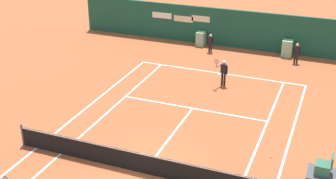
{
  "coord_description": "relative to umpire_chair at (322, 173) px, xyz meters",
  "views": [
    {
      "loc": [
        6.8,
        -14.3,
        10.99
      ],
      "look_at": [
        -1.47,
        6.54,
        0.8
      ],
      "focal_mm": 48.76,
      "sensor_mm": 36.0,
      "label": 1
    }
  ],
  "objects": [
    {
      "name": "ground_plane",
      "position": [
        -6.91,
        0.32,
        -1.61
      ],
      "size": [
        80.0,
        80.0,
        0.01
      ],
      "color": "#A8512D"
    },
    {
      "name": "tennis_net",
      "position": [
        -6.91,
        -0.26,
        -1.1
      ],
      "size": [
        12.1,
        0.1,
        1.07
      ],
      "color": "#4C4C51",
      "rests_on": "ground_plane"
    },
    {
      "name": "sponsor_back_wall",
      "position": [
        -6.88,
        16.71,
        -0.28
      ],
      "size": [
        25.0,
        1.02,
        2.76
      ],
      "color": "#194C38",
      "rests_on": "ground_plane"
    },
    {
      "name": "umpire_chair",
      "position": [
        0.0,
        0.0,
        0.0
      ],
      "size": [
        1.0,
        1.0,
        2.4
      ],
      "rotation": [
        0.0,
        0.0,
        1.57
      ],
      "color": "#47474C",
      "rests_on": "ground_plane"
    },
    {
      "name": "player_on_baseline",
      "position": [
        -6.22,
        9.69,
        -0.69
      ],
      "size": [
        0.75,
        0.63,
        1.77
      ],
      "rotation": [
        0.0,
        0.0,
        2.85
      ],
      "color": "black",
      "rests_on": "ground_plane"
    },
    {
      "name": "ball_kid_centre_post",
      "position": [
        -8.62,
        15.01,
        -0.85
      ],
      "size": [
        0.44,
        0.19,
        1.33
      ],
      "rotation": [
        0.0,
        0.0,
        3.06
      ],
      "color": "black",
      "rests_on": "ground_plane"
    },
    {
      "name": "ball_kid_right_post",
      "position": [
        -2.68,
        15.01,
        -0.82
      ],
      "size": [
        0.46,
        0.22,
        1.38
      ],
      "rotation": [
        0.0,
        0.0,
        3.28
      ],
      "color": "black",
      "rests_on": "ground_plane"
    },
    {
      "name": "tennis_ball_mid_court",
      "position": [
        -2.13,
        2.86,
        -1.58
      ],
      "size": [
        0.07,
        0.07,
        0.07
      ],
      "primitive_type": "sphere",
      "color": "#CCE033",
      "rests_on": "ground_plane"
    },
    {
      "name": "tennis_ball_by_sideline",
      "position": [
        -8.59,
        6.94,
        -1.58
      ],
      "size": [
        0.07,
        0.07,
        0.07
      ],
      "primitive_type": "sphere",
      "color": "#CCE033",
      "rests_on": "ground_plane"
    },
    {
      "name": "tennis_ball_near_service_line",
      "position": [
        -7.24,
        6.51,
        -1.58
      ],
      "size": [
        0.07,
        0.07,
        0.07
      ],
      "primitive_type": "sphere",
      "color": "#CCE033",
      "rests_on": "ground_plane"
    }
  ]
}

